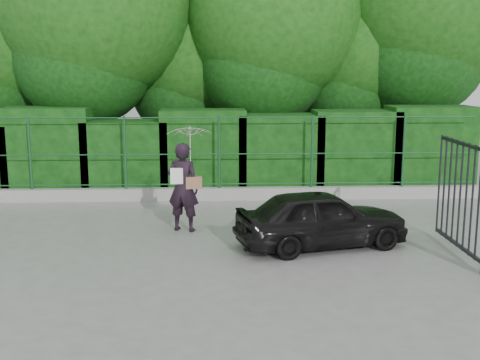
{
  "coord_description": "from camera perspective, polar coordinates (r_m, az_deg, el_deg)",
  "views": [
    {
      "loc": [
        0.29,
        -10.16,
        3.27
      ],
      "look_at": [
        0.78,
        1.3,
        1.1
      ],
      "focal_mm": 45.0,
      "sensor_mm": 36.0,
      "label": 1
    }
  ],
  "objects": [
    {
      "name": "trees",
      "position": [
        17.97,
        0.3,
        15.01
      ],
      "size": [
        17.1,
        6.15,
        8.08
      ],
      "color": "black",
      "rests_on": "ground"
    },
    {
      "name": "hedge",
      "position": [
        15.82,
        -2.83,
        2.61
      ],
      "size": [
        14.2,
        1.2,
        2.25
      ],
      "color": "black",
      "rests_on": "ground"
    },
    {
      "name": "fence",
      "position": [
        14.8,
        -2.68,
        2.66
      ],
      "size": [
        14.13,
        0.06,
        1.8
      ],
      "color": "#184825",
      "rests_on": "kerb"
    },
    {
      "name": "ground",
      "position": [
        10.68,
        -3.9,
        -7.15
      ],
      "size": [
        80.0,
        80.0,
        0.0
      ],
      "primitive_type": "plane",
      "color": "gray"
    },
    {
      "name": "car",
      "position": [
        11.12,
        7.73,
        -3.61
      ],
      "size": [
        3.37,
        2.01,
        1.08
      ],
      "primitive_type": "imported",
      "rotation": [
        0.0,
        0.0,
        1.82
      ],
      "color": "black",
      "rests_on": "ground"
    },
    {
      "name": "kerb",
      "position": [
        14.99,
        -3.49,
        -1.32
      ],
      "size": [
        14.0,
        0.25,
        0.3
      ],
      "primitive_type": "cube",
      "color": "#9E9E99",
      "rests_on": "ground"
    },
    {
      "name": "woman",
      "position": [
        12.01,
        -5.01,
        1.57
      ],
      "size": [
        0.99,
        0.94,
        2.12
      ],
      "color": "black",
      "rests_on": "ground"
    },
    {
      "name": "gate",
      "position": [
        10.58,
        21.68,
        -1.4
      ],
      "size": [
        0.22,
        2.33,
        2.36
      ],
      "color": "black",
      "rests_on": "ground"
    }
  ]
}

